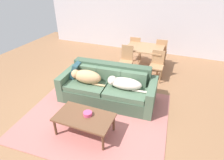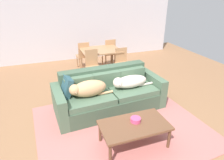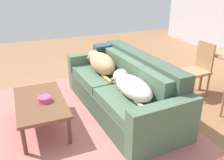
# 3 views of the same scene
# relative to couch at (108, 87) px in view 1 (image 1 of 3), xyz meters

# --- Properties ---
(ground_plane) EXTENTS (10.00, 10.00, 0.00)m
(ground_plane) POSITION_rel_couch_xyz_m (-0.17, -0.21, -0.34)
(ground_plane) COLOR #986B48
(back_partition) EXTENTS (8.00, 0.12, 2.70)m
(back_partition) POSITION_rel_couch_xyz_m (-0.17, 3.79, 1.01)
(back_partition) COLOR silver
(back_partition) RESTS_ON ground
(area_rug) EXTENTS (3.31, 2.88, 0.01)m
(area_rug) POSITION_rel_couch_xyz_m (0.00, -0.72, -0.33)
(area_rug) COLOR #C16E67
(area_rug) RESTS_ON ground
(couch) EXTENTS (2.41, 1.11, 0.88)m
(couch) POSITION_rel_couch_xyz_m (0.00, 0.00, 0.00)
(couch) COLOR #405843
(couch) RESTS_ON ground
(dog_on_left_cushion) EXTENTS (0.89, 0.38, 0.33)m
(dog_on_left_cushion) POSITION_rel_couch_xyz_m (-0.50, -0.19, 0.31)
(dog_on_left_cushion) COLOR tan
(dog_on_left_cushion) RESTS_ON couch
(dog_on_right_cushion) EXTENTS (0.94, 0.40, 0.28)m
(dog_on_right_cushion) POSITION_rel_couch_xyz_m (0.44, -0.11, 0.28)
(dog_on_right_cushion) COLOR beige
(dog_on_right_cushion) RESTS_ON couch
(throw_pillow_by_left_arm) EXTENTS (0.30, 0.44, 0.42)m
(throw_pillow_by_left_arm) POSITION_rel_couch_xyz_m (-0.90, 0.00, 0.33)
(throw_pillow_by_left_arm) COLOR #2C515B
(throw_pillow_by_left_arm) RESTS_ON couch
(coffee_table) EXTENTS (1.13, 0.64, 0.43)m
(coffee_table) POSITION_rel_couch_xyz_m (0.02, -1.27, 0.04)
(coffee_table) COLOR brown
(coffee_table) RESTS_ON ground
(bowl_on_coffee_table) EXTENTS (0.18, 0.18, 0.07)m
(bowl_on_coffee_table) POSITION_rel_couch_xyz_m (0.07, -1.21, 0.12)
(bowl_on_coffee_table) COLOR #EA4C7F
(bowl_on_coffee_table) RESTS_ON coffee_table
(dining_table) EXTENTS (1.18, 0.96, 0.77)m
(dining_table) POSITION_rel_couch_xyz_m (0.44, 2.06, 0.36)
(dining_table) COLOR tan
(dining_table) RESTS_ON ground
(dining_chair_near_left) EXTENTS (0.42, 0.42, 0.95)m
(dining_chair_near_left) POSITION_rel_couch_xyz_m (0.02, 1.43, 0.19)
(dining_chair_near_left) COLOR tan
(dining_chair_near_left) RESTS_ON ground
(dining_chair_near_right) EXTENTS (0.40, 0.40, 0.89)m
(dining_chair_near_right) POSITION_rel_couch_xyz_m (0.94, 1.51, 0.15)
(dining_chair_near_right) COLOR tan
(dining_chair_near_right) RESTS_ON ground
(dining_chair_far_left) EXTENTS (0.42, 0.42, 0.92)m
(dining_chair_far_left) POSITION_rel_couch_xyz_m (-0.01, 2.59, 0.16)
(dining_chair_far_left) COLOR tan
(dining_chair_far_left) RESTS_ON ground
(dining_chair_far_right) EXTENTS (0.42, 0.42, 0.94)m
(dining_chair_far_right) POSITION_rel_couch_xyz_m (0.90, 2.58, 0.17)
(dining_chair_far_right) COLOR tan
(dining_chair_far_right) RESTS_ON ground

